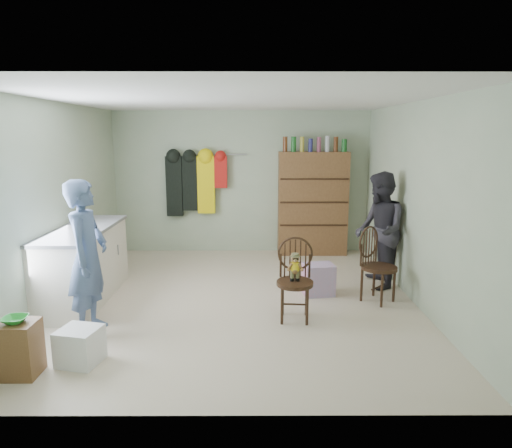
{
  "coord_description": "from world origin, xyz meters",
  "views": [
    {
      "loc": [
        0.23,
        -5.61,
        2.1
      ],
      "look_at": [
        0.25,
        0.2,
        0.95
      ],
      "focal_mm": 32.0,
      "sensor_mm": 36.0,
      "label": 1
    }
  ],
  "objects_px": {
    "chair_front": "(295,274)",
    "chair_far": "(375,262)",
    "dresser": "(313,203)",
    "counter": "(84,264)"
  },
  "relations": [
    {
      "from": "chair_far",
      "to": "dresser",
      "type": "height_order",
      "value": "dresser"
    },
    {
      "from": "chair_far",
      "to": "dresser",
      "type": "relative_size",
      "value": 0.46
    },
    {
      "from": "chair_front",
      "to": "chair_far",
      "type": "bearing_deg",
      "value": 32.93
    },
    {
      "from": "counter",
      "to": "dresser",
      "type": "relative_size",
      "value": 0.9
    },
    {
      "from": "chair_far",
      "to": "dresser",
      "type": "distance_m",
      "value": 2.44
    },
    {
      "from": "counter",
      "to": "chair_front",
      "type": "height_order",
      "value": "chair_front"
    },
    {
      "from": "counter",
      "to": "chair_far",
      "type": "relative_size",
      "value": 1.94
    },
    {
      "from": "chair_front",
      "to": "chair_far",
      "type": "height_order",
      "value": "chair_far"
    },
    {
      "from": "dresser",
      "to": "chair_far",
      "type": "bearing_deg",
      "value": -77.76
    },
    {
      "from": "chair_far",
      "to": "dresser",
      "type": "bearing_deg",
      "value": 59.29
    }
  ]
}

